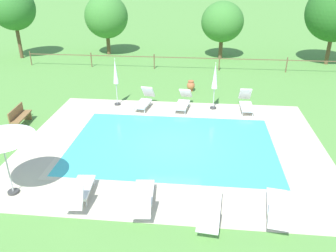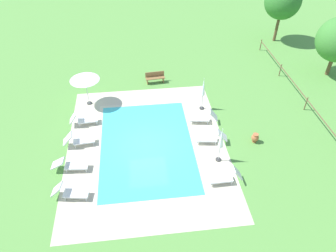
% 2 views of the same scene
% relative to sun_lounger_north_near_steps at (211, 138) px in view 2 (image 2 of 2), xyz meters
% --- Properties ---
extents(ground_plane, '(160.00, 160.00, 0.00)m').
position_rel_sun_lounger_north_near_steps_xyz_m(ground_plane, '(-0.20, -3.99, -0.38)').
color(ground_plane, '#599342').
extents(pool_deck_paving, '(12.38, 9.68, 0.01)m').
position_rel_sun_lounger_north_near_steps_xyz_m(pool_deck_paving, '(-0.20, -3.99, -0.38)').
color(pool_deck_paving, beige).
rests_on(pool_deck_paving, ground).
extents(swimming_pool_water, '(8.36, 5.65, 0.01)m').
position_rel_sun_lounger_north_near_steps_xyz_m(swimming_pool_water, '(-0.20, -3.99, -0.38)').
color(swimming_pool_water, '#42CCD6').
rests_on(swimming_pool_water, ground).
extents(pool_coping_rim, '(8.84, 6.13, 0.01)m').
position_rel_sun_lounger_north_near_steps_xyz_m(pool_coping_rim, '(-0.20, -3.99, -0.37)').
color(pool_coping_rim, beige).
rests_on(pool_coping_rim, ground).
extents(sun_lounger_north_near_steps, '(0.85, 2.00, 0.92)m').
position_rel_sun_lounger_north_near_steps_xyz_m(sun_lounger_north_near_steps, '(0.00, 0.00, 0.00)').
color(sun_lounger_north_near_steps, white).
rests_on(sun_lounger_north_near_steps, ground).
extents(sun_lounger_north_mid, '(0.79, 2.09, 0.77)m').
position_rel_sun_lounger_north_near_steps_xyz_m(sun_lounger_north_mid, '(1.30, -8.34, -0.02)').
color(sun_lounger_north_mid, white).
rests_on(sun_lounger_north_mid, ground).
extents(sun_lounger_north_far, '(0.62, 1.83, 1.02)m').
position_rel_sun_lounger_north_near_steps_xyz_m(sun_lounger_north_far, '(3.20, 0.08, 0.02)').
color(sun_lounger_north_far, white).
rests_on(sun_lounger_north_far, ground).
extents(sun_lounger_north_end, '(0.75, 1.94, 0.95)m').
position_rel_sun_lounger_north_near_steps_xyz_m(sun_lounger_north_end, '(-0.74, -8.08, 0.01)').
color(sun_lounger_north_end, white).
rests_on(sun_lounger_north_end, ground).
extents(sun_lounger_south_near_corner, '(0.88, 1.92, 0.99)m').
position_rel_sun_lounger_north_near_steps_xyz_m(sun_lounger_south_near_corner, '(-2.01, -0.05, 0.01)').
color(sun_lounger_south_near_corner, white).
rests_on(sun_lounger_south_near_corner, ground).
extents(sun_lounger_south_mid, '(0.74, 1.86, 1.02)m').
position_rel_sun_lounger_north_near_steps_xyz_m(sun_lounger_south_mid, '(-2.75, -7.98, 0.02)').
color(sun_lounger_south_mid, white).
rests_on(sun_lounger_south_mid, ground).
extents(sun_lounger_south_far, '(0.88, 1.97, 0.95)m').
position_rel_sun_lounger_north_near_steps_xyz_m(sun_lounger_south_far, '(3.26, -8.14, 0.00)').
color(sun_lounger_south_far, white).
rests_on(sun_lounger_south_far, ground).
extents(patio_umbrella_open_foreground, '(2.03, 2.03, 2.41)m').
position_rel_sun_lounger_north_near_steps_xyz_m(patio_umbrella_open_foreground, '(-5.06, -7.83, 1.79)').
color(patio_umbrella_open_foreground, '#383838').
rests_on(patio_umbrella_open_foreground, ground).
extents(patio_umbrella_closed_row_west, '(0.32, 0.32, 2.44)m').
position_rel_sun_lounger_north_near_steps_xyz_m(patio_umbrella_closed_row_west, '(1.55, 0.13, 1.24)').
color(patio_umbrella_closed_row_west, '#383838').
rests_on(patio_umbrella_closed_row_west, ground).
extents(patio_umbrella_closed_row_mid_west, '(0.32, 0.32, 2.50)m').
position_rel_sun_lounger_north_near_steps_xyz_m(patio_umbrella_closed_row_mid_west, '(-3.51, 0.15, 1.26)').
color(patio_umbrella_closed_row_mid_west, '#383838').
rests_on(patio_umbrella_closed_row_mid_west, ground).
extents(wooden_bench_lawn_side, '(0.57, 1.53, 0.87)m').
position_rel_sun_lounger_north_near_steps_xyz_m(wooden_bench_lawn_side, '(-7.37, -2.83, 0.08)').
color(wooden_bench_lawn_side, olive).
rests_on(wooden_bench_lawn_side, ground).
extents(terracotta_urn_near_fence, '(0.46, 0.46, 0.63)m').
position_rel_sun_lounger_north_near_steps_xyz_m(terracotta_urn_near_fence, '(0.28, 2.74, -0.04)').
color(terracotta_urn_near_fence, '#B7663D').
rests_on(terracotta_urn_near_fence, ground).
extents(perimeter_fence, '(23.16, 0.08, 1.05)m').
position_rel_sun_lounger_north_near_steps_xyz_m(perimeter_fence, '(-0.23, 7.33, 0.33)').
color(perimeter_fence, brown).
rests_on(perimeter_fence, ground).
extents(tree_far_west, '(3.28, 3.28, 5.47)m').
position_rel_sun_lounger_north_near_steps_xyz_m(tree_far_west, '(-13.59, 9.40, 3.42)').
color(tree_far_west, brown).
rests_on(tree_far_west, ground).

